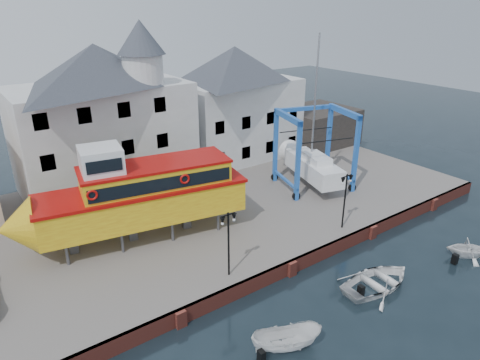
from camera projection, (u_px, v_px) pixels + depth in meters
ground at (291, 275)px, 27.46m from camera, size 140.00×140.00×0.00m
hardstanding at (202, 206)px, 35.50m from camera, size 44.00×22.00×1.00m
quay_wall at (290, 268)px, 27.34m from camera, size 44.00×0.47×1.00m
building_white_main at (104, 116)px, 35.78m from camera, size 14.00×8.30×14.00m
building_white_right at (235, 103)px, 43.99m from camera, size 12.00×8.00×11.20m
shed_dark at (316, 126)px, 49.27m from camera, size 8.00×7.00×4.00m
lamp_post_left at (228, 228)px, 24.59m from camera, size 1.12×0.32×4.20m
lamp_post_right at (346, 188)px, 29.98m from camera, size 1.12×0.32×4.20m
tour_boat at (129, 196)px, 28.42m from camera, size 16.26×6.47×6.90m
travel_lift at (309, 160)px, 38.13m from camera, size 7.13×8.86×12.98m
motorboat_a at (286, 349)px, 21.63m from camera, size 3.84×2.81×1.40m
motorboat_b at (377, 287)px, 26.33m from camera, size 5.28×3.92×1.05m
motorboat_c at (466, 256)px, 29.46m from camera, size 3.83×3.78×1.53m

